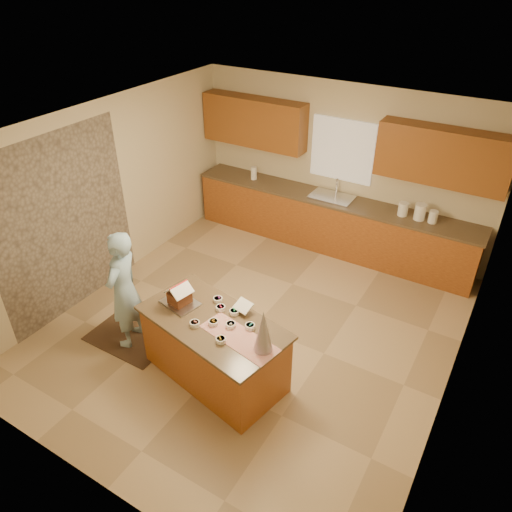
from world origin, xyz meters
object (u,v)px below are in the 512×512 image
Objects in this scene: island_base at (215,350)px; tinsel_tree at (263,331)px; gingerbread_house at (180,296)px; boy at (124,290)px.

tinsel_tree reaches higher than island_base.
gingerbread_house is (-0.51, 0.06, 0.56)m from island_base.
gingerbread_house is at bearing 84.50° from boy.
tinsel_tree is at bearing -7.52° from gingerbread_house.
island_base is at bearing 171.85° from tinsel_tree.
boy is at bearing -165.85° from island_base.
island_base is at bearing 78.85° from boy.
tinsel_tree is 0.32× the size of boy.
tinsel_tree is at bearing 75.12° from boy.
tinsel_tree is 2.04m from boy.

